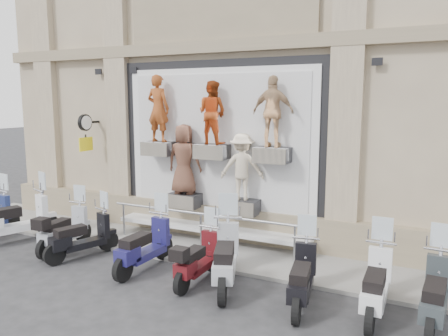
{
  "coord_description": "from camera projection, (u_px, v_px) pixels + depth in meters",
  "views": [
    {
      "loc": [
        4.86,
        -6.81,
        3.56
      ],
      "look_at": [
        0.65,
        1.9,
        2.06
      ],
      "focal_mm": 35.0,
      "sensor_mm": 36.0,
      "label": 1
    }
  ],
  "objects": [
    {
      "name": "ground",
      "position": [
        153.0,
        281.0,
        8.7
      ],
      "size": [
        90.0,
        90.0,
        0.0
      ],
      "primitive_type": "plane",
      "color": "#2A2A2D",
      "rests_on": "ground"
    },
    {
      "name": "sidewalk",
      "position": [
        203.0,
        247.0,
        10.56
      ],
      "size": [
        16.0,
        2.2,
        0.08
      ],
      "primitive_type": "cube",
      "color": "gray",
      "rests_on": "ground"
    },
    {
      "name": "building",
      "position": [
        275.0,
        23.0,
        14.0
      ],
      "size": [
        14.0,
        8.6,
        12.0
      ],
      "primitive_type": null,
      "color": "tan",
      "rests_on": "ground"
    },
    {
      "name": "shop_vitrine",
      "position": [
        217.0,
        149.0,
        10.76
      ],
      "size": [
        5.6,
        0.89,
        4.3
      ],
      "color": "black",
      "rests_on": "ground"
    },
    {
      "name": "guard_rail",
      "position": [
        201.0,
        231.0,
        10.4
      ],
      "size": [
        5.06,
        0.1,
        0.93
      ],
      "primitive_type": null,
      "color": "#9EA0A5",
      "rests_on": "ground"
    },
    {
      "name": "clock_sign_bracket",
      "position": [
        86.0,
        128.0,
        12.14
      ],
      "size": [
        0.1,
        0.8,
        1.02
      ],
      "color": "black",
      "rests_on": "ground"
    },
    {
      "name": "scooter_b",
      "position": [
        16.0,
        209.0,
        10.98
      ],
      "size": [
        1.31,
        2.2,
        1.72
      ],
      "primitive_type": null,
      "rotation": [
        0.0,
        0.0,
        -0.35
      ],
      "color": "white",
      "rests_on": "ground"
    },
    {
      "name": "scooter_c",
      "position": [
        64.0,
        220.0,
        10.37
      ],
      "size": [
        0.7,
        1.87,
        1.48
      ],
      "primitive_type": null,
      "rotation": [
        0.0,
        0.0,
        0.09
      ],
      "color": "#9FA3AC",
      "rests_on": "ground"
    },
    {
      "name": "scooter_d",
      "position": [
        82.0,
        227.0,
        9.86
      ],
      "size": [
        1.1,
        1.87,
        1.46
      ],
      "primitive_type": null,
      "rotation": [
        0.0,
        0.0,
        -0.34
      ],
      "color": "black",
      "rests_on": "ground"
    },
    {
      "name": "scooter_e",
      "position": [
        144.0,
        235.0,
        9.15
      ],
      "size": [
        0.63,
        1.93,
        1.55
      ],
      "primitive_type": null,
      "rotation": [
        0.0,
        0.0,
        -0.04
      ],
      "color": "#19164F",
      "rests_on": "ground"
    },
    {
      "name": "scooter_f",
      "position": [
        198.0,
        248.0,
        8.53
      ],
      "size": [
        0.5,
        1.72,
        1.39
      ],
      "primitive_type": null,
      "rotation": [
        0.0,
        0.0,
        -0.0
      ],
      "color": "#4C0D11",
      "rests_on": "ground"
    },
    {
      "name": "scooter_g",
      "position": [
        226.0,
        245.0,
        8.28
      ],
      "size": [
        1.33,
        2.17,
        1.7
      ],
      "primitive_type": null,
      "rotation": [
        0.0,
        0.0,
        0.37
      ],
      "color": "#A4A7AB",
      "rests_on": "ground"
    },
    {
      "name": "scooter_h",
      "position": [
        302.0,
        265.0,
        7.54
      ],
      "size": [
        0.81,
        1.89,
        1.49
      ],
      "primitive_type": null,
      "rotation": [
        0.0,
        0.0,
        0.16
      ],
      "color": "black",
      "rests_on": "ground"
    },
    {
      "name": "scooter_i",
      "position": [
        377.0,
        272.0,
        7.19
      ],
      "size": [
        0.58,
        1.9,
        1.54
      ],
      "primitive_type": null,
      "rotation": [
        0.0,
        0.0,
        0.01
      ],
      "color": "white",
      "rests_on": "ground"
    },
    {
      "name": "scooter_j",
      "position": [
        436.0,
        281.0,
        6.82
      ],
      "size": [
        0.69,
        1.93,
        1.54
      ],
      "primitive_type": null,
      "rotation": [
        0.0,
        0.0,
        -0.08
      ],
      "color": "#2C3235",
      "rests_on": "ground"
    }
  ]
}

